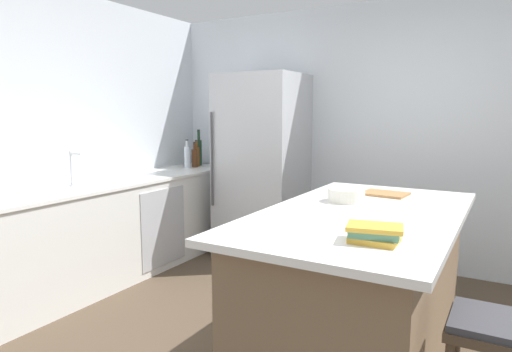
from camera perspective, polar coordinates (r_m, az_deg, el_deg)
The scene contains 14 objects.
wall_rear at distance 4.65m, azimuth 16.54°, elevation 4.90°, with size 6.00×0.10×2.60m, color silver.
wall_left at distance 4.20m, azimuth -27.40°, elevation 4.02°, with size 0.10×6.00×2.60m, color silver.
counter_run_left at distance 4.35m, azimuth -18.25°, elevation -6.64°, with size 0.65×3.19×0.91m.
kitchen_island at distance 2.92m, azimuth 13.08°, elevation -13.31°, with size 1.10×2.02×0.94m.
refrigerator at distance 4.74m, azimuth 0.75°, elevation 1.16°, with size 0.83×0.75×1.92m.
bar_stool at distance 2.23m, azimuth 27.94°, elevation -18.75°, with size 0.36×0.36×0.69m.
sink_faucet at distance 4.08m, azimuth -22.34°, elevation 0.94°, with size 0.15×0.05×0.30m.
wine_bottle at distance 5.36m, azimuth -7.28°, elevation 3.15°, with size 0.07×0.07×0.42m.
whiskey_bottle at distance 5.28m, azimuth -7.58°, elevation 2.57°, with size 0.07×0.07×0.30m.
syrup_bottle at distance 5.19m, azimuth -7.82°, elevation 2.35°, with size 0.07×0.07×0.29m.
soda_bottle at distance 5.12m, azimuth -8.75°, elevation 2.49°, with size 0.07×0.07×0.32m.
cookbook_stack at distance 2.14m, azimuth 14.86°, elevation -7.08°, with size 0.28×0.22×0.08m.
mixing_bowl at distance 3.07m, azimuth 11.40°, elevation -2.39°, with size 0.25×0.25×0.09m.
cutting_board at distance 3.38m, azimuth 16.08°, elevation -2.18°, with size 0.33×0.26×0.02m.
Camera 1 is at (1.08, -2.27, 1.53)m, focal length 31.43 mm.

